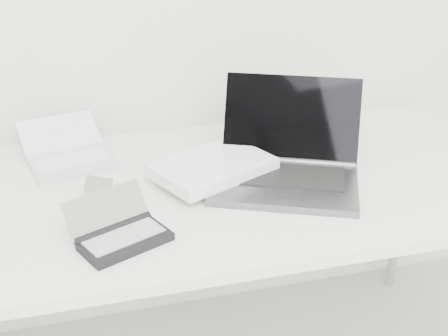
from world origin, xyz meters
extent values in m
cube|color=white|center=(0.00, 1.55, 0.71)|extent=(1.60, 0.80, 0.03)
cylinder|color=silver|center=(0.75, 1.90, 0.35)|extent=(0.04, 0.04, 0.70)
cube|color=#595B5E|center=(0.12, 1.47, 0.74)|extent=(0.44, 0.39, 0.02)
cube|color=black|center=(0.14, 1.50, 0.75)|extent=(0.34, 0.25, 0.00)
cube|color=black|center=(0.20, 1.63, 0.86)|extent=(0.38, 0.25, 0.22)
cylinder|color=#595B5E|center=(0.17, 1.58, 0.75)|extent=(0.34, 0.17, 0.02)
cube|color=#3A3D40|center=(0.10, 1.41, 0.75)|extent=(0.12, 0.10, 0.00)
cube|color=white|center=(-0.04, 1.57, 0.77)|extent=(0.36, 0.31, 0.03)
cube|color=white|center=(-0.04, 1.57, 0.78)|extent=(0.35, 0.30, 0.00)
cube|color=silver|center=(-0.40, 1.74, 0.74)|extent=(0.25, 0.20, 0.02)
cube|color=silver|center=(-0.40, 1.76, 0.75)|extent=(0.21, 0.13, 0.00)
cube|color=white|center=(-0.43, 1.88, 0.78)|extent=(0.25, 0.17, 0.07)
cylinder|color=silver|center=(-0.42, 1.82, 0.75)|extent=(0.22, 0.06, 0.02)
cube|color=white|center=(-0.37, 1.51, 0.74)|extent=(0.09, 0.08, 0.01)
cube|color=silver|center=(-0.37, 1.51, 0.74)|extent=(0.07, 0.06, 0.00)
cube|color=gray|center=(-0.35, 1.54, 0.76)|extent=(0.08, 0.06, 0.05)
cylinder|color=white|center=(-0.36, 1.53, 0.74)|extent=(0.07, 0.05, 0.01)
cube|color=black|center=(-0.31, 1.31, 0.74)|extent=(0.22, 0.17, 0.02)
cube|color=gray|center=(-0.31, 1.31, 0.75)|extent=(0.19, 0.14, 0.00)
cube|color=gray|center=(-0.34, 1.38, 0.79)|extent=(0.20, 0.13, 0.08)
cylinder|color=black|center=(-0.33, 1.36, 0.75)|extent=(0.18, 0.10, 0.02)
camera|label=1|loc=(-0.40, 0.13, 1.49)|focal=50.00mm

